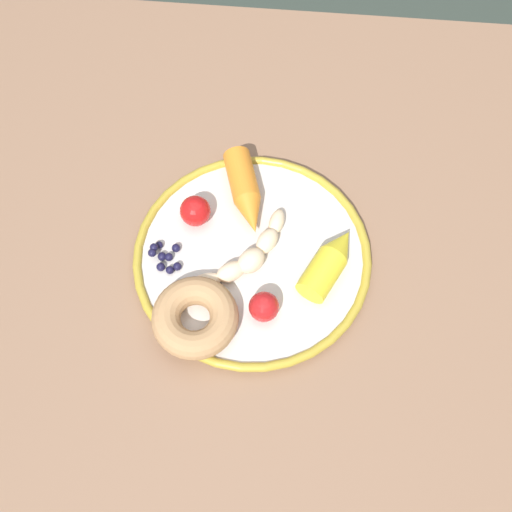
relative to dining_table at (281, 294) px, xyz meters
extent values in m
plane|color=#353F36|center=(0.00, 0.00, -0.65)|extent=(6.00, 6.00, 0.00)
cube|color=#8E684F|center=(0.00, 0.00, 0.06)|extent=(1.23, 0.96, 0.03)
cube|color=#926B50|center=(-0.55, 0.42, -0.30)|extent=(0.05, 0.05, 0.70)
cylinder|color=silver|center=(-0.04, 0.01, 0.08)|extent=(0.30, 0.30, 0.01)
torus|color=gold|center=(-0.04, 0.01, 0.09)|extent=(0.32, 0.32, 0.01)
ellipsoid|color=beige|center=(-0.09, -0.03, 0.10)|extent=(0.04, 0.03, 0.02)
ellipsoid|color=beige|center=(-0.06, -0.02, 0.10)|extent=(0.05, 0.04, 0.02)
ellipsoid|color=beige|center=(-0.04, 0.00, 0.10)|extent=(0.05, 0.05, 0.03)
ellipsoid|color=beige|center=(-0.02, 0.03, 0.10)|extent=(0.04, 0.05, 0.02)
ellipsoid|color=beige|center=(-0.01, 0.06, 0.10)|extent=(0.03, 0.04, 0.02)
cylinder|color=orange|center=(-0.06, 0.12, 0.11)|extent=(0.06, 0.08, 0.04)
cone|color=orange|center=(-0.04, 0.06, 0.11)|extent=(0.05, 0.06, 0.04)
cylinder|color=yellow|center=(0.05, -0.01, 0.11)|extent=(0.06, 0.07, 0.04)
cone|color=yellow|center=(0.08, 0.03, 0.11)|extent=(0.06, 0.06, 0.04)
torus|color=tan|center=(-0.10, -0.09, 0.10)|extent=(0.14, 0.14, 0.04)
sphere|color=#191638|center=(-0.15, 0.00, 0.09)|extent=(0.01, 0.01, 0.01)
sphere|color=#191638|center=(-0.14, -0.02, 0.09)|extent=(0.01, 0.01, 0.01)
sphere|color=#191638|center=(-0.16, 0.00, 0.09)|extent=(0.01, 0.01, 0.01)
sphere|color=#191638|center=(-0.16, -0.02, 0.09)|extent=(0.01, 0.01, 0.01)
sphere|color=#191638|center=(-0.14, 0.01, 0.09)|extent=(0.01, 0.01, 0.01)
sphere|color=#191638|center=(-0.16, 0.02, 0.09)|extent=(0.01, 0.01, 0.01)
sphere|color=#191638|center=(-0.13, -0.01, 0.09)|extent=(0.01, 0.01, 0.01)
sphere|color=#191638|center=(-0.17, 0.00, 0.10)|extent=(0.01, 0.01, 0.01)
sphere|color=#191638|center=(-0.17, 0.01, 0.10)|extent=(0.01, 0.01, 0.01)
sphere|color=red|center=(-0.02, -0.06, 0.11)|extent=(0.04, 0.04, 0.04)
sphere|color=red|center=(-0.12, 0.06, 0.11)|extent=(0.04, 0.04, 0.04)
camera|label=1|loc=(0.00, -0.35, 0.83)|focal=43.97mm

